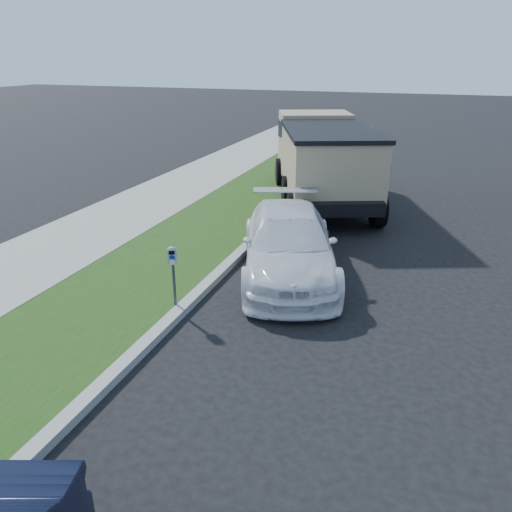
% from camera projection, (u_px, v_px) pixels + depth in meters
% --- Properties ---
extents(ground, '(120.00, 120.00, 0.00)m').
position_uv_depth(ground, '(311.00, 338.00, 8.90)').
color(ground, black).
rests_on(ground, ground).
extents(streetside, '(6.12, 50.00, 0.15)m').
position_uv_depth(streetside, '(111.00, 255.00, 12.35)').
color(streetside, gray).
rests_on(streetside, ground).
extents(parking_meter, '(0.20, 0.17, 1.24)m').
position_uv_depth(parking_meter, '(173.00, 264.00, 9.44)').
color(parking_meter, '#3F4247').
rests_on(parking_meter, ground).
extents(white_wagon, '(3.52, 5.37, 1.45)m').
position_uv_depth(white_wagon, '(289.00, 242.00, 11.32)').
color(white_wagon, white).
rests_on(white_wagon, ground).
extents(dump_truck, '(4.87, 7.34, 2.71)m').
position_uv_depth(dump_truck, '(323.00, 156.00, 16.57)').
color(dump_truck, black).
rests_on(dump_truck, ground).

